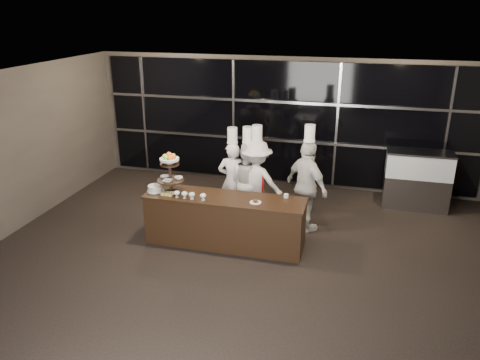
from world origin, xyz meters
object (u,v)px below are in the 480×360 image
(display_stand, at_px, (170,170))
(chef_c, at_px, (256,182))
(chef_b, at_px, (247,181))
(buffet_counter, at_px, (225,221))
(display_case, at_px, (417,177))
(chef_a, at_px, (233,180))
(chef_d, at_px, (307,186))
(layer_cake, at_px, (155,188))

(display_stand, bearing_deg, chef_c, 39.36)
(chef_b, bearing_deg, buffet_counter, -96.53)
(display_stand, xyz_separation_m, chef_c, (1.32, 1.09, -0.50))
(display_case, distance_m, chef_a, 3.90)
(buffet_counter, bearing_deg, chef_c, 73.38)
(buffet_counter, distance_m, chef_d, 1.68)
(buffet_counter, bearing_deg, display_stand, -179.99)
(display_case, relative_size, chef_c, 0.68)
(chef_a, height_order, chef_d, chef_d)
(buffet_counter, bearing_deg, layer_cake, -177.77)
(display_case, xyz_separation_m, chef_b, (-3.30, -1.48, 0.13))
(chef_a, bearing_deg, chef_c, -4.47)
(display_case, bearing_deg, chef_a, -157.48)
(chef_c, height_order, chef_d, chef_d)
(buffet_counter, xyz_separation_m, chef_a, (-0.17, 1.12, 0.36))
(chef_b, height_order, chef_c, chef_c)
(chef_a, bearing_deg, display_stand, -126.48)
(chef_a, bearing_deg, chef_d, -6.64)
(layer_cake, relative_size, chef_b, 0.16)
(buffet_counter, distance_m, chef_a, 1.19)
(display_stand, relative_size, chef_a, 0.40)
(buffet_counter, distance_m, chef_c, 1.20)
(chef_d, bearing_deg, display_case, 38.23)
(chef_b, relative_size, chef_d, 0.92)
(chef_b, xyz_separation_m, chef_c, (0.19, -0.05, 0.02))
(layer_cake, relative_size, display_case, 0.23)
(chef_b, bearing_deg, chef_c, -14.77)
(chef_a, height_order, chef_b, chef_b)
(layer_cake, xyz_separation_m, chef_d, (2.60, 1.00, -0.07))
(layer_cake, distance_m, chef_b, 1.85)
(chef_d, bearing_deg, chef_a, 173.36)
(display_case, relative_size, chef_b, 0.70)
(chef_b, bearing_deg, display_case, 24.15)
(display_stand, height_order, chef_d, chef_d)
(buffet_counter, xyz_separation_m, display_stand, (-1.00, -0.00, 0.87))
(display_stand, height_order, chef_c, chef_c)
(chef_c, xyz_separation_m, chef_d, (0.99, -0.13, 0.06))
(display_stand, bearing_deg, display_case, 30.57)
(display_stand, distance_m, chef_c, 1.78)
(display_stand, height_order, display_case, display_stand)
(display_stand, relative_size, layer_cake, 2.48)
(buffet_counter, relative_size, chef_b, 1.49)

